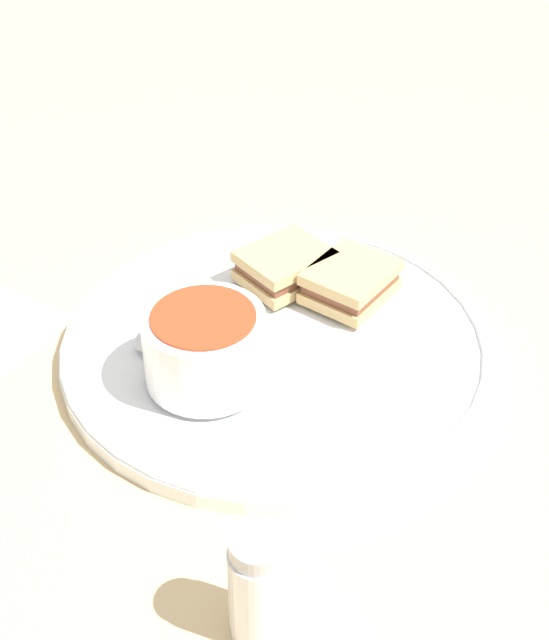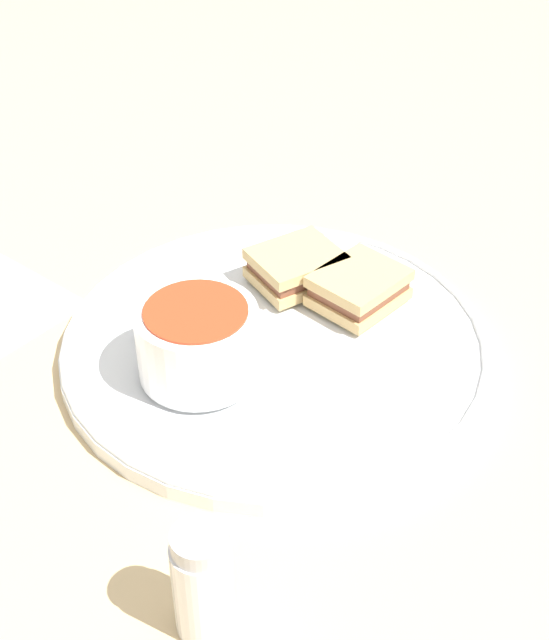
% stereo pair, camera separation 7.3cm
% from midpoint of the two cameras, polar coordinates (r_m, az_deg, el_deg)
% --- Properties ---
extents(ground_plane, '(2.40, 2.40, 0.00)m').
position_cam_midpoint_polar(ground_plane, '(0.75, -2.78, -2.17)').
color(ground_plane, '#D1B27F').
extents(plate, '(0.36, 0.36, 0.02)m').
position_cam_midpoint_polar(plate, '(0.75, -2.80, -1.62)').
color(plate, white).
rests_on(plate, ground_plane).
extents(soup_bowl, '(0.10, 0.10, 0.06)m').
position_cam_midpoint_polar(soup_bowl, '(0.69, -7.52, -1.85)').
color(soup_bowl, white).
rests_on(soup_bowl, plate).
extents(spoon, '(0.11, 0.03, 0.01)m').
position_cam_midpoint_polar(spoon, '(0.75, -10.54, -0.94)').
color(spoon, silver).
rests_on(spoon, plate).
extents(sandwich_half_near, '(0.10, 0.09, 0.03)m').
position_cam_midpoint_polar(sandwich_half_near, '(0.78, 2.22, 2.38)').
color(sandwich_half_near, tan).
rests_on(sandwich_half_near, plate).
extents(sandwich_half_far, '(0.10, 0.10, 0.03)m').
position_cam_midpoint_polar(sandwich_half_far, '(0.80, -2.05, 3.42)').
color(sandwich_half_far, tan).
rests_on(sandwich_half_far, plate).
extents(salt_shaker, '(0.04, 0.04, 0.08)m').
position_cam_midpoint_polar(salt_shaker, '(0.54, -5.04, -16.86)').
color(salt_shaker, silver).
rests_on(salt_shaker, ground_plane).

